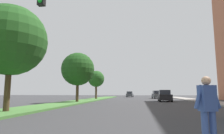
% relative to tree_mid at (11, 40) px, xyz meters
% --- Properties ---
extents(ground_plane, '(140.00, 140.00, 0.00)m').
position_rel_tree_mid_xyz_m(ground_plane, '(8.61, 15.99, -4.67)').
color(ground_plane, '#38383A').
extents(median_strip, '(3.41, 64.00, 0.15)m').
position_rel_tree_mid_xyz_m(median_strip, '(-0.03, 13.99, -4.59)').
color(median_strip, '#477A38').
rests_on(median_strip, ground_plane).
extents(tree_mid, '(4.60, 4.60, 6.83)m').
position_rel_tree_mid_xyz_m(tree_mid, '(0.00, 0.00, 0.00)').
color(tree_mid, '#4C3823').
rests_on(tree_mid, median_strip).
extents(tree_far, '(4.25, 4.25, 6.28)m').
position_rel_tree_mid_xyz_m(tree_far, '(0.42, 12.60, -0.37)').
color(tree_far, '#4C3823').
rests_on(tree_far, median_strip).
extents(tree_distant, '(3.02, 3.02, 5.23)m').
position_rel_tree_mid_xyz_m(tree_distant, '(0.31, 23.93, -0.83)').
color(tree_distant, '#4C3823').
rests_on(tree_distant, median_strip).
extents(sidewalk_right, '(3.00, 64.00, 0.15)m').
position_rel_tree_mid_xyz_m(sidewalk_right, '(17.36, 13.99, -4.59)').
color(sidewalk_right, '#9E9991').
rests_on(sidewalk_right, ground_plane).
extents(traffic_light_gantry, '(10.31, 0.30, 6.00)m').
position_rel_tree_mid_xyz_m(traffic_light_gantry, '(4.50, -4.38, -0.25)').
color(traffic_light_gantry, gold).
rests_on(traffic_light_gantry, median_strip).
extents(pedestrian_performer, '(0.73, 0.36, 1.69)m').
position_rel_tree_mid_xyz_m(pedestrian_performer, '(9.84, -6.12, -3.73)').
color(pedestrian_performer, '#334C8C').
rests_on(pedestrian_performer, ground_plane).
extents(sedan_midblock, '(1.95, 4.09, 1.68)m').
position_rel_tree_mid_xyz_m(sedan_midblock, '(11.95, 18.23, -3.89)').
color(sedan_midblock, black).
rests_on(sedan_midblock, ground_plane).
extents(sedan_distant, '(2.12, 4.45, 1.73)m').
position_rel_tree_mid_xyz_m(sedan_distant, '(12.12, 32.62, -3.87)').
color(sedan_distant, '#474C51').
rests_on(sedan_distant, ground_plane).
extents(sedan_far_horizon, '(2.07, 4.36, 1.63)m').
position_rel_tree_mid_xyz_m(sedan_far_horizon, '(5.52, 45.63, -3.91)').
color(sedan_far_horizon, '#474C51').
rests_on(sedan_far_horizon, ground_plane).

